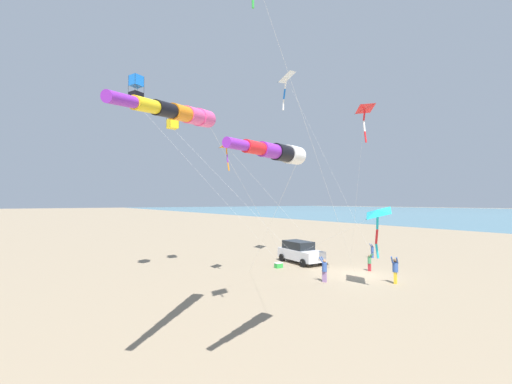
{
  "coord_description": "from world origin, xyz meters",
  "views": [
    {
      "loc": [
        19.06,
        14.75,
        5.25
      ],
      "look_at": [
        8.46,
        -0.72,
        5.85
      ],
      "focal_mm": 22.06,
      "sensor_mm": 36.0,
      "label": 1
    }
  ],
  "objects_px": {
    "kite_delta_striped_overhead": "(377,214)",
    "kite_windsock_yellow_midlevel": "(184,114)",
    "parked_car": "(300,252)",
    "kite_windsock_teal_far_right": "(278,152)",
    "person_child_green_jacket": "(370,261)",
    "kite_delta_white_trailing": "(286,78)",
    "kite_box_black_fish_shape": "(136,90)",
    "kite_delta_rainbow_low_near": "(364,109)",
    "person_child_grey_jacket": "(372,250)",
    "cooler_box": "(279,265)",
    "person_adult_flyer": "(395,269)",
    "kite_delta_orange_high_right": "(226,146)",
    "person_bystander_far": "(324,268)",
    "kite_box_long_streamer_left": "(173,117)"
  },
  "relations": [
    {
      "from": "kite_delta_orange_high_right",
      "to": "kite_windsock_yellow_midlevel",
      "type": "xyz_separation_m",
      "value": [
        6.1,
        7.92,
        -0.65
      ]
    },
    {
      "from": "person_child_green_jacket",
      "to": "kite_delta_white_trailing",
      "type": "height_order",
      "value": "kite_delta_white_trailing"
    },
    {
      "from": "kite_delta_white_trailing",
      "to": "cooler_box",
      "type": "bearing_deg",
      "value": 38.3
    },
    {
      "from": "kite_windsock_teal_far_right",
      "to": "cooler_box",
      "type": "bearing_deg",
      "value": -128.53
    },
    {
      "from": "kite_delta_striped_overhead",
      "to": "kite_delta_rainbow_low_near",
      "type": "relative_size",
      "value": 0.99
    },
    {
      "from": "kite_windsock_teal_far_right",
      "to": "person_child_grey_jacket",
      "type": "bearing_deg",
      "value": -151.77
    },
    {
      "from": "kite_delta_orange_high_right",
      "to": "person_child_grey_jacket",
      "type": "bearing_deg",
      "value": 179.51
    },
    {
      "from": "person_child_grey_jacket",
      "to": "kite_delta_white_trailing",
      "type": "height_order",
      "value": "kite_delta_white_trailing"
    },
    {
      "from": "person_child_green_jacket",
      "to": "kite_windsock_teal_far_right",
      "type": "bearing_deg",
      "value": 26.29
    },
    {
      "from": "kite_windsock_teal_far_right",
      "to": "kite_delta_white_trailing",
      "type": "height_order",
      "value": "kite_delta_white_trailing"
    },
    {
      "from": "kite_windsock_yellow_midlevel",
      "to": "kite_delta_rainbow_low_near",
      "type": "distance_m",
      "value": 13.79
    },
    {
      "from": "kite_delta_striped_overhead",
      "to": "parked_car",
      "type": "bearing_deg",
      "value": -101.31
    },
    {
      "from": "person_child_grey_jacket",
      "to": "kite_delta_rainbow_low_near",
      "type": "distance_m",
      "value": 14.61
    },
    {
      "from": "parked_car",
      "to": "kite_box_black_fish_shape",
      "type": "bearing_deg",
      "value": -6.68
    },
    {
      "from": "kite_delta_striped_overhead",
      "to": "kite_windsock_yellow_midlevel",
      "type": "bearing_deg",
      "value": 4.79
    },
    {
      "from": "kite_box_long_streamer_left",
      "to": "kite_delta_rainbow_low_near",
      "type": "xyz_separation_m",
      "value": [
        -9.11,
        10.63,
        -0.49
      ]
    },
    {
      "from": "person_bystander_far",
      "to": "kite_box_black_fish_shape",
      "type": "relative_size",
      "value": 0.12
    },
    {
      "from": "parked_car",
      "to": "kite_windsock_yellow_midlevel",
      "type": "height_order",
      "value": "kite_windsock_yellow_midlevel"
    },
    {
      "from": "parked_car",
      "to": "kite_delta_rainbow_low_near",
      "type": "height_order",
      "value": "kite_delta_rainbow_low_near"
    },
    {
      "from": "person_bystander_far",
      "to": "kite_delta_striped_overhead",
      "type": "bearing_deg",
      "value": 114.52
    },
    {
      "from": "person_bystander_far",
      "to": "kite_windsock_teal_far_right",
      "type": "height_order",
      "value": "kite_windsock_teal_far_right"
    },
    {
      "from": "person_child_green_jacket",
      "to": "kite_delta_striped_overhead",
      "type": "height_order",
      "value": "kite_delta_striped_overhead"
    },
    {
      "from": "parked_car",
      "to": "kite_delta_orange_high_right",
      "type": "height_order",
      "value": "kite_delta_orange_high_right"
    },
    {
      "from": "cooler_box",
      "to": "person_child_green_jacket",
      "type": "distance_m",
      "value": 6.97
    },
    {
      "from": "person_child_green_jacket",
      "to": "kite_delta_striped_overhead",
      "type": "xyz_separation_m",
      "value": [
        3.92,
        3.37,
        3.82
      ]
    },
    {
      "from": "kite_delta_orange_high_right",
      "to": "person_adult_flyer",
      "type": "bearing_deg",
      "value": 142.22
    },
    {
      "from": "kite_windsock_teal_far_right",
      "to": "kite_box_black_fish_shape",
      "type": "height_order",
      "value": "kite_box_black_fish_shape"
    },
    {
      "from": "kite_delta_white_trailing",
      "to": "kite_box_black_fish_shape",
      "type": "bearing_deg",
      "value": -1.22
    },
    {
      "from": "person_adult_flyer",
      "to": "kite_box_long_streamer_left",
      "type": "height_order",
      "value": "kite_box_long_streamer_left"
    },
    {
      "from": "person_adult_flyer",
      "to": "kite_box_black_fish_shape",
      "type": "relative_size",
      "value": 0.13
    },
    {
      "from": "kite_windsock_yellow_midlevel",
      "to": "kite_delta_striped_overhead",
      "type": "bearing_deg",
      "value": -175.21
    },
    {
      "from": "kite_box_black_fish_shape",
      "to": "kite_delta_rainbow_low_near",
      "type": "height_order",
      "value": "kite_box_black_fish_shape"
    },
    {
      "from": "kite_windsock_teal_far_right",
      "to": "parked_car",
      "type": "bearing_deg",
      "value": -134.54
    },
    {
      "from": "kite_box_long_streamer_left",
      "to": "kite_windsock_teal_far_right",
      "type": "distance_m",
      "value": 16.6
    },
    {
      "from": "parked_car",
      "to": "kite_windsock_yellow_midlevel",
      "type": "xyz_separation_m",
      "value": [
        14.43,
        9.84,
        7.41
      ]
    },
    {
      "from": "cooler_box",
      "to": "person_adult_flyer",
      "type": "xyz_separation_m",
      "value": [
        -3.15,
        8.08,
        0.75
      ]
    },
    {
      "from": "person_child_green_jacket",
      "to": "kite_delta_rainbow_low_near",
      "type": "xyz_separation_m",
      "value": [
        3.33,
        2.14,
        10.6
      ]
    },
    {
      "from": "parked_car",
      "to": "kite_windsock_teal_far_right",
      "type": "height_order",
      "value": "kite_windsock_teal_far_right"
    },
    {
      "from": "person_child_green_jacket",
      "to": "kite_box_black_fish_shape",
      "type": "xyz_separation_m",
      "value": [
        15.53,
        -6.97,
        12.13
      ]
    },
    {
      "from": "kite_delta_striped_overhead",
      "to": "kite_windsock_yellow_midlevel",
      "type": "xyz_separation_m",
      "value": [
        12.68,
        1.06,
        3.82
      ]
    },
    {
      "from": "kite_delta_striped_overhead",
      "to": "kite_delta_orange_high_right",
      "type": "distance_m",
      "value": 10.5
    },
    {
      "from": "cooler_box",
      "to": "kite_box_long_streamer_left",
      "type": "distance_m",
      "value": 14.28
    },
    {
      "from": "cooler_box",
      "to": "kite_windsock_yellow_midlevel",
      "type": "bearing_deg",
      "value": 38.62
    },
    {
      "from": "kite_windsock_yellow_midlevel",
      "to": "kite_windsock_teal_far_right",
      "type": "bearing_deg",
      "value": 126.29
    },
    {
      "from": "person_child_green_jacket",
      "to": "person_child_grey_jacket",
      "type": "xyz_separation_m",
      "value": [
        -5.09,
        -3.36,
        0.0
      ]
    },
    {
      "from": "kite_delta_striped_overhead",
      "to": "kite_box_black_fish_shape",
      "type": "height_order",
      "value": "kite_box_black_fish_shape"
    },
    {
      "from": "person_child_grey_jacket",
      "to": "kite_delta_white_trailing",
      "type": "distance_m",
      "value": 17.89
    },
    {
      "from": "kite_delta_orange_high_right",
      "to": "kite_windsock_yellow_midlevel",
      "type": "height_order",
      "value": "kite_delta_orange_high_right"
    },
    {
      "from": "cooler_box",
      "to": "person_adult_flyer",
      "type": "bearing_deg",
      "value": 111.29
    },
    {
      "from": "kite_box_black_fish_shape",
      "to": "parked_car",
      "type": "bearing_deg",
      "value": 173.32
    }
  ]
}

